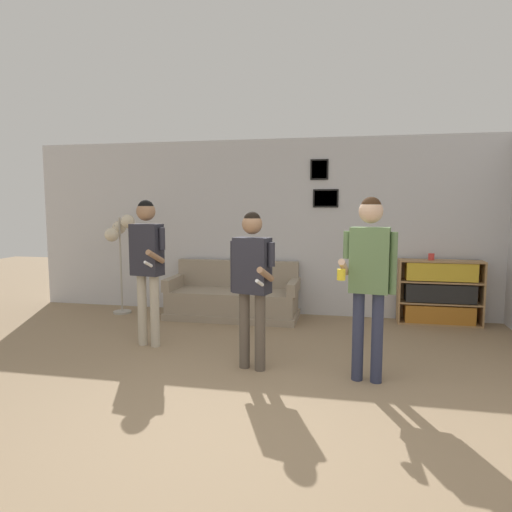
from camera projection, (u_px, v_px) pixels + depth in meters
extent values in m
plane|color=#937A5B|center=(229.00, 431.00, 3.44)|extent=(20.00, 20.00, 0.00)
cube|color=silver|center=(293.00, 228.00, 7.04)|extent=(8.53, 0.06, 2.70)
cube|color=black|center=(319.00, 170.00, 6.82)|extent=(0.27, 0.02, 0.30)
cube|color=gray|center=(319.00, 170.00, 6.81)|extent=(0.22, 0.01, 0.26)
cube|color=black|center=(326.00, 198.00, 6.85)|extent=(0.38, 0.02, 0.27)
cube|color=gray|center=(326.00, 198.00, 6.84)|extent=(0.33, 0.01, 0.23)
cube|color=gray|center=(233.00, 314.00, 6.89)|extent=(1.97, 0.80, 0.10)
cube|color=gray|center=(233.00, 301.00, 6.87)|extent=(1.91, 0.74, 0.32)
cube|color=gray|center=(238.00, 274.00, 7.15)|extent=(1.91, 0.14, 0.41)
cube|color=gray|center=(174.00, 282.00, 7.02)|extent=(0.12, 0.74, 0.18)
cube|color=gray|center=(294.00, 287.00, 6.66)|extent=(0.12, 0.74, 0.18)
cube|color=#A87F51|center=(399.00, 291.00, 6.61)|extent=(0.02, 0.30, 0.92)
cube|color=#A87F51|center=(482.00, 294.00, 6.39)|extent=(0.02, 0.30, 0.92)
cube|color=#A87F51|center=(438.00, 290.00, 6.64)|extent=(1.15, 0.01, 0.92)
cube|color=#A87F51|center=(438.00, 323.00, 6.55)|extent=(1.10, 0.30, 0.02)
cube|color=#A87F51|center=(441.00, 261.00, 6.45)|extent=(1.10, 0.30, 0.02)
cube|color=#A87F51|center=(439.00, 303.00, 6.51)|extent=(1.10, 0.30, 0.02)
cube|color=#A87F51|center=(440.00, 282.00, 6.48)|extent=(1.10, 0.30, 0.02)
cube|color=#B77023|center=(439.00, 314.00, 6.52)|extent=(0.95, 0.26, 0.25)
cube|color=black|center=(440.00, 293.00, 6.49)|extent=(0.95, 0.26, 0.25)
cube|color=gold|center=(441.00, 271.00, 6.45)|extent=(0.95, 0.26, 0.25)
cylinder|color=#ADA89E|center=(122.00, 312.00, 7.21)|extent=(0.28, 0.28, 0.03)
cylinder|color=#ADA89E|center=(121.00, 265.00, 7.12)|extent=(0.03, 0.03, 1.48)
cylinder|color=#ADA89E|center=(123.00, 219.00, 7.03)|extent=(0.02, 0.16, 0.02)
sphere|color=beige|center=(128.00, 221.00, 7.02)|extent=(0.21, 0.21, 0.21)
cylinder|color=#ADA89E|center=(119.00, 226.00, 7.12)|extent=(0.15, 0.09, 0.02)
sphere|color=beige|center=(119.00, 227.00, 7.19)|extent=(0.21, 0.21, 0.21)
cylinder|color=#ADA89E|center=(116.00, 233.00, 7.02)|extent=(0.15, 0.09, 0.02)
sphere|color=beige|center=(112.00, 235.00, 6.97)|extent=(0.21, 0.21, 0.21)
cylinder|color=#B7AD99|center=(142.00, 310.00, 5.52)|extent=(0.11, 0.11, 0.86)
cylinder|color=#B7AD99|center=(155.00, 311.00, 5.46)|extent=(0.11, 0.11, 0.86)
cube|color=#282833|center=(147.00, 250.00, 5.41)|extent=(0.39, 0.26, 0.61)
sphere|color=#997051|center=(146.00, 211.00, 5.36)|extent=(0.22, 0.22, 0.22)
sphere|color=black|center=(146.00, 208.00, 5.35)|extent=(0.19, 0.19, 0.19)
cylinder|color=#282833|center=(162.00, 239.00, 5.31)|extent=(0.07, 0.07, 0.26)
cylinder|color=#997051|center=(155.00, 257.00, 5.20)|extent=(0.12, 0.32, 0.19)
cylinder|color=white|center=(148.00, 264.00, 5.08)|extent=(0.06, 0.15, 0.09)
cylinder|color=#282833|center=(132.00, 251.00, 5.49)|extent=(0.07, 0.07, 0.58)
cylinder|color=brown|center=(245.00, 330.00, 4.75)|extent=(0.11, 0.11, 0.80)
cylinder|color=brown|center=(260.00, 332.00, 4.67)|extent=(0.11, 0.11, 0.80)
cube|color=#282833|center=(252.00, 265.00, 4.63)|extent=(0.40, 0.29, 0.57)
sphere|color=#997051|center=(252.00, 224.00, 4.58)|extent=(0.21, 0.21, 0.21)
sphere|color=black|center=(252.00, 220.00, 4.58)|extent=(0.18, 0.18, 0.18)
cylinder|color=#282833|center=(271.00, 254.00, 4.52)|extent=(0.07, 0.07, 0.24)
cylinder|color=#997051|center=(266.00, 274.00, 4.42)|extent=(0.14, 0.30, 0.18)
cylinder|color=white|center=(260.00, 283.00, 4.31)|extent=(0.07, 0.15, 0.09)
cylinder|color=#282833|center=(234.00, 266.00, 4.73)|extent=(0.07, 0.07, 0.53)
cylinder|color=#2D334C|center=(358.00, 336.00, 4.40)|extent=(0.11, 0.11, 0.87)
cylinder|color=#2D334C|center=(377.00, 338.00, 4.34)|extent=(0.11, 0.11, 0.87)
cube|color=#5B7A4C|center=(370.00, 260.00, 4.29)|extent=(0.39, 0.25, 0.62)
sphere|color=#D1A889|center=(371.00, 211.00, 4.24)|extent=(0.23, 0.23, 0.23)
sphere|color=#382314|center=(371.00, 207.00, 4.23)|extent=(0.19, 0.19, 0.19)
cylinder|color=#5B7A4C|center=(393.00, 263.00, 4.22)|extent=(0.07, 0.07, 0.58)
cylinder|color=#5B7A4C|center=(347.00, 245.00, 4.35)|extent=(0.07, 0.07, 0.26)
cylinder|color=#D1A889|center=(344.00, 267.00, 4.23)|extent=(0.11, 0.32, 0.19)
cylinder|color=yellow|center=(341.00, 275.00, 4.11)|extent=(0.08, 0.08, 0.10)
cylinder|color=red|center=(431.00, 257.00, 6.47)|extent=(0.08, 0.08, 0.09)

